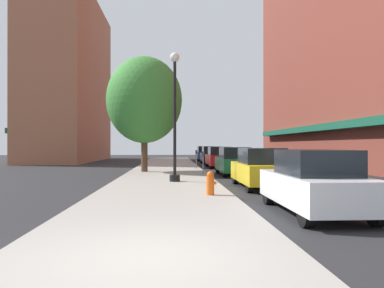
{
  "coord_description": "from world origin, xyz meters",
  "views": [
    {
      "loc": [
        0.33,
        -5.59,
        1.78
      ],
      "look_at": [
        1.52,
        16.86,
        1.85
      ],
      "focal_mm": 35.28,
      "sensor_mm": 36.0,
      "label": 1
    }
  ],
  "objects_px": {
    "car_black": "(211,155)",
    "car_white": "(314,183)",
    "car_red": "(219,157)",
    "fire_hydrant": "(210,183)",
    "car_green": "(234,162)",
    "parking_meter_near": "(203,160)",
    "car_blue": "(205,154)",
    "tree_near": "(144,100)",
    "car_yellow": "(261,168)",
    "lamppost": "(175,114)",
    "parking_meter_far": "(196,157)"
  },
  "relations": [
    {
      "from": "lamppost",
      "to": "parking_meter_far",
      "type": "relative_size",
      "value": 4.5
    },
    {
      "from": "car_white",
      "to": "car_black",
      "type": "height_order",
      "value": "same"
    },
    {
      "from": "car_green",
      "to": "car_red",
      "type": "relative_size",
      "value": 1.0
    },
    {
      "from": "car_green",
      "to": "car_blue",
      "type": "distance_m",
      "value": 20.13
    },
    {
      "from": "tree_near",
      "to": "car_blue",
      "type": "height_order",
      "value": "tree_near"
    },
    {
      "from": "car_white",
      "to": "car_black",
      "type": "xyz_separation_m",
      "value": [
        0.0,
        25.73,
        0.0
      ]
    },
    {
      "from": "car_black",
      "to": "car_blue",
      "type": "bearing_deg",
      "value": 92.08
    },
    {
      "from": "lamppost",
      "to": "parking_meter_far",
      "type": "xyz_separation_m",
      "value": [
        1.6,
        9.32,
        -2.25
      ]
    },
    {
      "from": "lamppost",
      "to": "fire_hydrant",
      "type": "distance_m",
      "value": 5.57
    },
    {
      "from": "parking_meter_near",
      "to": "car_yellow",
      "type": "relative_size",
      "value": 0.3
    },
    {
      "from": "parking_meter_far",
      "to": "car_yellow",
      "type": "xyz_separation_m",
      "value": [
        1.95,
        -11.11,
        -0.14
      ]
    },
    {
      "from": "car_yellow",
      "to": "car_white",
      "type": "bearing_deg",
      "value": -91.45
    },
    {
      "from": "lamppost",
      "to": "car_yellow",
      "type": "relative_size",
      "value": 1.37
    },
    {
      "from": "fire_hydrant",
      "to": "car_green",
      "type": "xyz_separation_m",
      "value": [
        2.39,
        9.59,
        0.29
      ]
    },
    {
      "from": "tree_near",
      "to": "car_blue",
      "type": "bearing_deg",
      "value": 73.72
    },
    {
      "from": "tree_near",
      "to": "fire_hydrant",
      "type": "bearing_deg",
      "value": -75.01
    },
    {
      "from": "parking_meter_near",
      "to": "car_green",
      "type": "height_order",
      "value": "car_green"
    },
    {
      "from": "car_red",
      "to": "car_black",
      "type": "bearing_deg",
      "value": 89.95
    },
    {
      "from": "parking_meter_far",
      "to": "car_green",
      "type": "relative_size",
      "value": 0.3
    },
    {
      "from": "car_white",
      "to": "car_red",
      "type": "xyz_separation_m",
      "value": [
        0.0,
        19.79,
        0.0
      ]
    },
    {
      "from": "lamppost",
      "to": "car_white",
      "type": "height_order",
      "value": "lamppost"
    },
    {
      "from": "parking_meter_far",
      "to": "car_red",
      "type": "height_order",
      "value": "car_red"
    },
    {
      "from": "car_yellow",
      "to": "car_black",
      "type": "relative_size",
      "value": 1.0
    },
    {
      "from": "car_yellow",
      "to": "car_green",
      "type": "relative_size",
      "value": 1.0
    },
    {
      "from": "car_blue",
      "to": "car_green",
      "type": "bearing_deg",
      "value": -88.59
    },
    {
      "from": "car_black",
      "to": "car_white",
      "type": "bearing_deg",
      "value": -87.92
    },
    {
      "from": "tree_near",
      "to": "car_white",
      "type": "xyz_separation_m",
      "value": [
        5.4,
        -14.18,
        -3.8
      ]
    },
    {
      "from": "parking_meter_near",
      "to": "car_red",
      "type": "height_order",
      "value": "car_red"
    },
    {
      "from": "car_green",
      "to": "parking_meter_near",
      "type": "bearing_deg",
      "value": -145.63
    },
    {
      "from": "lamppost",
      "to": "car_yellow",
      "type": "xyz_separation_m",
      "value": [
        3.55,
        -1.79,
        -2.39
      ]
    },
    {
      "from": "car_blue",
      "to": "fire_hydrant",
      "type": "bearing_deg",
      "value": -93.19
    },
    {
      "from": "car_red",
      "to": "car_blue",
      "type": "height_order",
      "value": "same"
    },
    {
      "from": "car_white",
      "to": "car_red",
      "type": "distance_m",
      "value": 19.79
    },
    {
      "from": "fire_hydrant",
      "to": "car_green",
      "type": "relative_size",
      "value": 0.18
    },
    {
      "from": "fire_hydrant",
      "to": "parking_meter_near",
      "type": "relative_size",
      "value": 0.6
    },
    {
      "from": "fire_hydrant",
      "to": "parking_meter_far",
      "type": "height_order",
      "value": "parking_meter_far"
    },
    {
      "from": "fire_hydrant",
      "to": "car_red",
      "type": "relative_size",
      "value": 0.18
    },
    {
      "from": "tree_near",
      "to": "car_white",
      "type": "height_order",
      "value": "tree_near"
    },
    {
      "from": "car_green",
      "to": "tree_near",
      "type": "bearing_deg",
      "value": 162.82
    },
    {
      "from": "car_yellow",
      "to": "tree_near",
      "type": "bearing_deg",
      "value": 121.67
    },
    {
      "from": "fire_hydrant",
      "to": "parking_meter_near",
      "type": "height_order",
      "value": "parking_meter_near"
    },
    {
      "from": "fire_hydrant",
      "to": "car_yellow",
      "type": "relative_size",
      "value": 0.18
    },
    {
      "from": "parking_meter_near",
      "to": "car_red",
      "type": "bearing_deg",
      "value": 77.22
    },
    {
      "from": "fire_hydrant",
      "to": "car_green",
      "type": "bearing_deg",
      "value": 76.0
    },
    {
      "from": "parking_meter_near",
      "to": "car_black",
      "type": "xyz_separation_m",
      "value": [
        1.95,
        14.54,
        -0.14
      ]
    },
    {
      "from": "parking_meter_near",
      "to": "car_black",
      "type": "relative_size",
      "value": 0.3
    },
    {
      "from": "parking_meter_far",
      "to": "tree_near",
      "type": "bearing_deg",
      "value": -140.58
    },
    {
      "from": "car_green",
      "to": "car_white",
      "type": "bearing_deg",
      "value": -90.31
    },
    {
      "from": "car_yellow",
      "to": "lamppost",
      "type": "bearing_deg",
      "value": 151.77
    },
    {
      "from": "lamppost",
      "to": "car_black",
      "type": "xyz_separation_m",
      "value": [
        3.55,
        18.04,
        -2.39
      ]
    }
  ]
}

